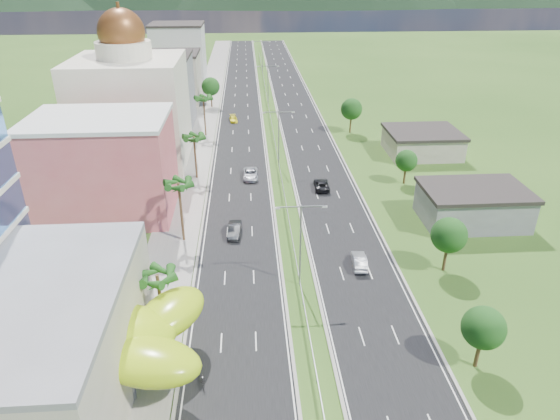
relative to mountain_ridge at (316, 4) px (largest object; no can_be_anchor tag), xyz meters
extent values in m
plane|color=#2D5119|center=(-60.00, -450.00, 0.00)|extent=(500.00, 500.00, 0.00)
cube|color=black|center=(-67.50, -360.00, 0.02)|extent=(11.00, 260.00, 0.04)
cube|color=black|center=(-52.50, -360.00, 0.02)|extent=(11.00, 260.00, 0.04)
cube|color=gray|center=(-77.00, -360.00, 0.06)|extent=(7.00, 260.00, 0.12)
cube|color=gray|center=(-60.00, -378.00, 0.62)|extent=(0.08, 216.00, 0.28)
cube|color=gray|center=(-60.00, -276.00, 0.35)|extent=(0.10, 0.12, 0.70)
cylinder|color=gray|center=(-60.00, -440.00, 5.50)|extent=(0.20, 0.20, 11.00)
cube|color=gray|center=(-61.44, -440.00, 10.80)|extent=(2.88, 0.12, 0.12)
cube|color=gray|center=(-58.56, -440.00, 10.80)|extent=(2.88, 0.12, 0.12)
cube|color=silver|center=(-62.72, -440.00, 10.70)|extent=(0.60, 0.25, 0.18)
cube|color=silver|center=(-57.28, -440.00, 10.70)|extent=(0.60, 0.25, 0.18)
cylinder|color=gray|center=(-60.00, -400.00, 5.50)|extent=(0.20, 0.20, 11.00)
cube|color=gray|center=(-61.44, -400.00, 10.80)|extent=(2.88, 0.12, 0.12)
cube|color=gray|center=(-58.56, -400.00, 10.80)|extent=(2.88, 0.12, 0.12)
cube|color=silver|center=(-62.72, -400.00, 10.70)|extent=(0.60, 0.25, 0.18)
cube|color=silver|center=(-57.28, -400.00, 10.70)|extent=(0.60, 0.25, 0.18)
cylinder|color=gray|center=(-60.00, -355.00, 5.50)|extent=(0.20, 0.20, 11.00)
cube|color=gray|center=(-61.44, -355.00, 10.80)|extent=(2.88, 0.12, 0.12)
cube|color=gray|center=(-58.56, -355.00, 10.80)|extent=(2.88, 0.12, 0.12)
cube|color=silver|center=(-62.72, -355.00, 10.70)|extent=(0.60, 0.25, 0.18)
cube|color=silver|center=(-57.28, -355.00, 10.70)|extent=(0.60, 0.25, 0.18)
cylinder|color=gray|center=(-60.00, -310.00, 5.50)|extent=(0.20, 0.20, 11.00)
cube|color=gray|center=(-61.44, -310.00, 10.80)|extent=(2.88, 0.12, 0.12)
cube|color=gray|center=(-58.56, -310.00, 10.80)|extent=(2.88, 0.12, 0.12)
cube|color=silver|center=(-62.72, -310.00, 10.70)|extent=(0.60, 0.25, 0.18)
cube|color=silver|center=(-57.28, -310.00, 10.70)|extent=(0.60, 0.25, 0.18)
cylinder|color=gray|center=(-84.00, -452.00, 2.00)|extent=(0.50, 0.50, 4.00)
cylinder|color=gray|center=(-77.00, -457.00, 2.00)|extent=(0.50, 0.50, 4.00)
cylinder|color=gray|center=(-81.00, -460.00, 2.00)|extent=(0.50, 0.50, 4.00)
cylinder|color=gray|center=(-75.00, -452.00, 2.00)|extent=(0.50, 0.50, 4.00)
cube|color=#CD545C|center=(-88.00, -418.00, 7.50)|extent=(20.00, 15.00, 15.00)
cube|color=beige|center=(-88.00, -395.00, 10.00)|extent=(20.00, 20.00, 20.00)
cylinder|color=beige|center=(-88.00, -395.00, 21.50)|extent=(10.00, 10.00, 3.00)
sphere|color=brown|center=(-88.00, -395.00, 24.50)|extent=(8.40, 8.40, 8.40)
cube|color=slate|center=(-87.00, -370.00, 8.00)|extent=(16.00, 15.00, 16.00)
cube|color=#ABA58C|center=(-87.00, -348.00, 6.50)|extent=(16.00, 15.00, 13.00)
cube|color=silver|center=(-87.00, -325.00, 9.00)|extent=(16.00, 15.00, 18.00)
cube|color=slate|center=(-32.00, -425.00, 2.50)|extent=(15.00, 10.00, 5.00)
cube|color=#ABA58C|center=(-30.00, -395.00, 2.20)|extent=(14.00, 12.00, 4.40)
cylinder|color=#47301C|center=(-75.50, -448.00, 3.75)|extent=(0.36, 0.36, 7.50)
cylinder|color=#47301C|center=(-75.50, -428.00, 4.50)|extent=(0.36, 0.36, 9.00)
cylinder|color=#47301C|center=(-75.50, -405.00, 4.00)|extent=(0.36, 0.36, 8.00)
cylinder|color=#47301C|center=(-75.50, -380.00, 4.40)|extent=(0.36, 0.36, 8.80)
cylinder|color=#47301C|center=(-75.50, -355.00, 2.45)|extent=(0.40, 0.40, 4.90)
sphere|color=#1E5019|center=(-75.50, -355.00, 5.60)|extent=(4.90, 4.90, 4.90)
cylinder|color=#47301C|center=(-44.00, -455.00, 2.10)|extent=(0.40, 0.40, 4.20)
sphere|color=#1E5019|center=(-44.00, -455.00, 4.80)|extent=(4.20, 4.20, 4.20)
cylinder|color=#47301C|center=(-41.00, -438.00, 2.27)|extent=(0.40, 0.40, 4.55)
sphere|color=#1E5019|center=(-41.00, -438.00, 5.20)|extent=(4.55, 4.55, 4.55)
cylinder|color=#47301C|center=(-38.00, -410.00, 1.92)|extent=(0.40, 0.40, 3.85)
sphere|color=#1E5019|center=(-38.00, -410.00, 4.40)|extent=(3.85, 3.85, 3.85)
cylinder|color=#47301C|center=(-42.00, -380.00, 2.45)|extent=(0.40, 0.40, 4.90)
sphere|color=#1E5019|center=(-42.00, -380.00, 5.60)|extent=(4.90, 4.90, 4.90)
imported|color=black|center=(-68.24, -426.91, 0.86)|extent=(2.10, 5.12, 1.65)
imported|color=#B8BAC1|center=(-65.61, -405.76, 0.84)|extent=(2.68, 5.78, 1.60)
imported|color=yellow|center=(-69.35, -369.19, 0.69)|extent=(2.27, 4.65, 1.30)
imported|color=#A2A4AA|center=(-51.76, -436.42, 0.85)|extent=(2.15, 5.03, 1.61)
imported|color=black|center=(-53.19, -411.35, 0.79)|extent=(2.70, 5.51, 1.51)
imported|color=black|center=(-70.78, -455.81, 0.68)|extent=(0.89, 2.07, 1.28)
camera|label=1|loc=(-65.86, -490.97, 36.12)|focal=32.00mm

